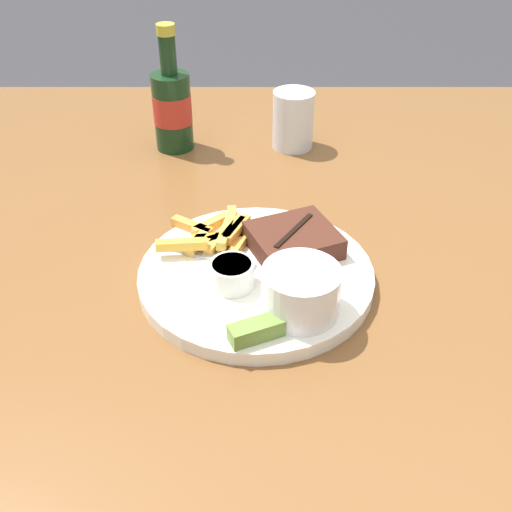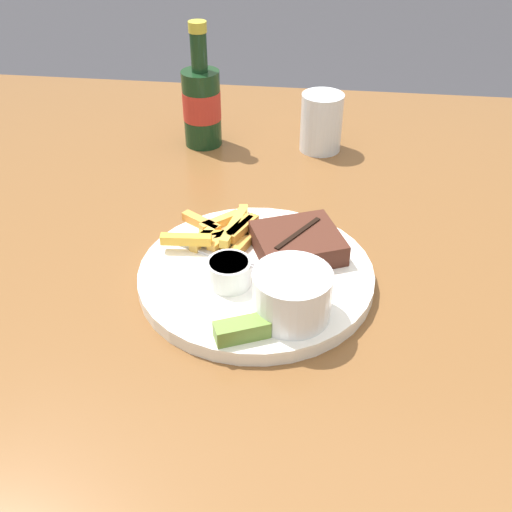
# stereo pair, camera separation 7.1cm
# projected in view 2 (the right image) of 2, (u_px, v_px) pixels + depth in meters

# --- Properties ---
(dining_table) EXTENTS (1.35, 1.31, 0.73)m
(dining_table) POSITION_uv_depth(u_px,v_px,m) (256.00, 320.00, 0.77)
(dining_table) COLOR brown
(dining_table) RESTS_ON ground_plane
(dinner_plate) EXTENTS (0.28, 0.28, 0.02)m
(dinner_plate) POSITION_uv_depth(u_px,v_px,m) (256.00, 275.00, 0.72)
(dinner_plate) COLOR white
(dinner_plate) RESTS_ON dining_table
(steak_portion) EXTENTS (0.13, 0.12, 0.03)m
(steak_portion) POSITION_uv_depth(u_px,v_px,m) (298.00, 243.00, 0.74)
(steak_portion) COLOR #472319
(steak_portion) RESTS_ON dinner_plate
(fries_pile) EXTENTS (0.12, 0.14, 0.02)m
(fries_pile) POSITION_uv_depth(u_px,v_px,m) (224.00, 232.00, 0.77)
(fries_pile) COLOR gold
(fries_pile) RESTS_ON dinner_plate
(coleslaw_cup) EXTENTS (0.09, 0.09, 0.06)m
(coleslaw_cup) POSITION_uv_depth(u_px,v_px,m) (292.00, 292.00, 0.64)
(coleslaw_cup) COLOR white
(coleslaw_cup) RESTS_ON dinner_plate
(dipping_sauce_cup) EXTENTS (0.05, 0.05, 0.03)m
(dipping_sauce_cup) POSITION_uv_depth(u_px,v_px,m) (229.00, 271.00, 0.69)
(dipping_sauce_cup) COLOR silver
(dipping_sauce_cup) RESTS_ON dinner_plate
(pickle_spear) EXTENTS (0.06, 0.04, 0.02)m
(pickle_spear) POSITION_uv_depth(u_px,v_px,m) (245.00, 330.00, 0.62)
(pickle_spear) COLOR olive
(pickle_spear) RESTS_ON dinner_plate
(fork_utensil) EXTENTS (0.13, 0.06, 0.00)m
(fork_utensil) POSITION_uv_depth(u_px,v_px,m) (205.00, 251.00, 0.75)
(fork_utensil) COLOR #B7B7BC
(fork_utensil) RESTS_ON dinner_plate
(beer_bottle) EXTENTS (0.06, 0.06, 0.20)m
(beer_bottle) POSITION_uv_depth(u_px,v_px,m) (202.00, 103.00, 1.00)
(beer_bottle) COLOR #143319
(beer_bottle) RESTS_ON dining_table
(drinking_glass) EXTENTS (0.07, 0.07, 0.10)m
(drinking_glass) POSITION_uv_depth(u_px,v_px,m) (321.00, 122.00, 0.99)
(drinking_glass) COLOR silver
(drinking_glass) RESTS_ON dining_table
(salt_shaker) EXTENTS (0.03, 0.03, 0.07)m
(salt_shaker) POSITION_uv_depth(u_px,v_px,m) (315.00, 109.00, 1.08)
(salt_shaker) COLOR white
(salt_shaker) RESTS_ON dining_table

